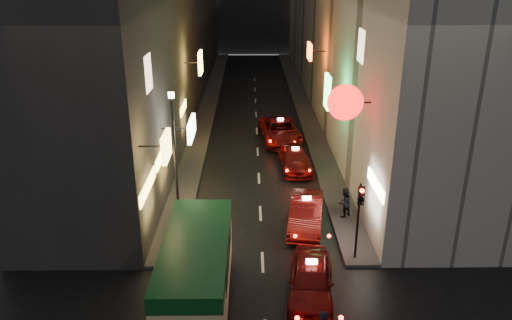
{
  "coord_description": "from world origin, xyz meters",
  "views": [
    {
      "loc": [
        -0.51,
        -9.85,
        12.03
      ],
      "look_at": [
        -0.23,
        13.0,
        2.96
      ],
      "focal_mm": 35.0,
      "sensor_mm": 36.0,
      "label": 1
    }
  ],
  "objects_px": {
    "minibus": "(196,265)",
    "taxi_near": "(311,277)",
    "lamp_post": "(174,146)",
    "traffic_light": "(360,206)"
  },
  "relations": [
    {
      "from": "taxi_near",
      "to": "lamp_post",
      "type": "distance_m",
      "value": 9.52
    },
    {
      "from": "minibus",
      "to": "taxi_near",
      "type": "bearing_deg",
      "value": 8.22
    },
    {
      "from": "traffic_light",
      "to": "lamp_post",
      "type": "xyz_separation_m",
      "value": [
        -8.2,
        4.53,
        1.04
      ]
    },
    {
      "from": "taxi_near",
      "to": "traffic_light",
      "type": "height_order",
      "value": "traffic_light"
    },
    {
      "from": "minibus",
      "to": "lamp_post",
      "type": "relative_size",
      "value": 1.07
    },
    {
      "from": "minibus",
      "to": "lamp_post",
      "type": "bearing_deg",
      "value": 102.98
    },
    {
      "from": "taxi_near",
      "to": "lamp_post",
      "type": "relative_size",
      "value": 0.88
    },
    {
      "from": "minibus",
      "to": "taxi_near",
      "type": "relative_size",
      "value": 1.21
    },
    {
      "from": "taxi_near",
      "to": "traffic_light",
      "type": "xyz_separation_m",
      "value": [
        2.21,
        2.28,
        1.85
      ]
    },
    {
      "from": "lamp_post",
      "to": "minibus",
      "type": "bearing_deg",
      "value": -77.02
    }
  ]
}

